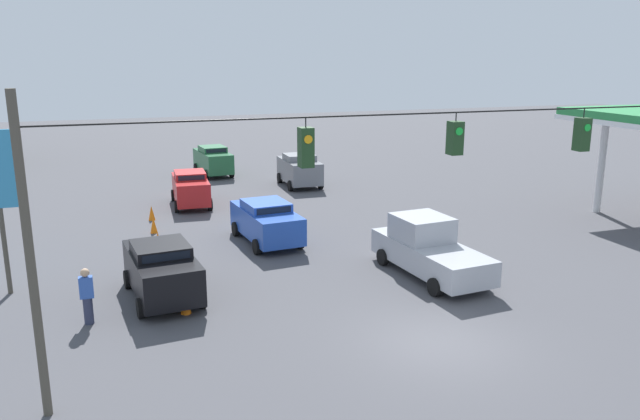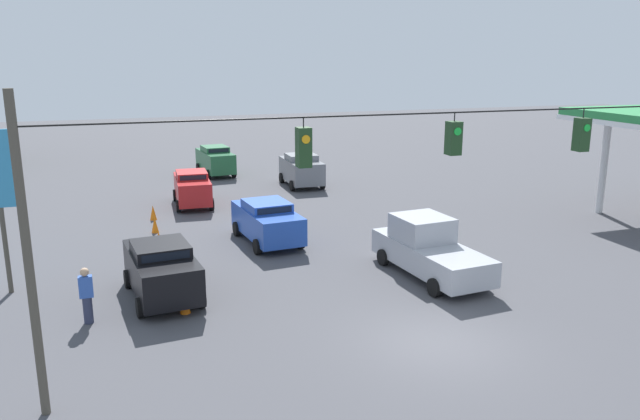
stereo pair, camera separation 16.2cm
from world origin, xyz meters
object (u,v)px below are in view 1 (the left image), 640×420
(overhead_signal_span, at_px, (452,191))
(traffic_cone_third, at_px, (166,257))
(traffic_cone_second, at_px, (169,279))
(sedan_black_parked_shoulder, at_px, (162,270))
(sedan_blue_withflow_mid, at_px, (266,221))
(traffic_cone_farthest, at_px, (152,213))
(traffic_cone_fourth, at_px, (158,240))
(sedan_red_withflow_far, at_px, (191,188))
(traffic_cone_nearest, at_px, (185,302))
(pickup_truck_silver_crossing_near, at_px, (428,249))
(sedan_green_withflow_deep, at_px, (213,160))
(pedestrian, at_px, (87,296))
(traffic_cone_fifth, at_px, (154,225))
(sedan_grey_oncoming_deep, at_px, (299,169))

(overhead_signal_span, distance_m, traffic_cone_third, 12.36)
(traffic_cone_second, bearing_deg, sedan_black_parked_shoulder, 68.75)
(sedan_blue_withflow_mid, xyz_separation_m, traffic_cone_farthest, (4.44, -5.43, -0.58))
(traffic_cone_third, xyz_separation_m, traffic_cone_fourth, (0.09, -2.35, 0.00))
(traffic_cone_fourth, bearing_deg, sedan_red_withflow_far, -107.68)
(traffic_cone_third, bearing_deg, traffic_cone_nearest, 91.68)
(pickup_truck_silver_crossing_near, distance_m, sedan_red_withflow_far, 15.46)
(sedan_green_withflow_deep, height_order, pedestrian, sedan_green_withflow_deep)
(sedan_blue_withflow_mid, bearing_deg, sedan_red_withflow_far, -74.59)
(sedan_blue_withflow_mid, bearing_deg, pickup_truck_silver_crossing_near, 127.86)
(traffic_cone_third, height_order, traffic_cone_fifth, same)
(traffic_cone_third, bearing_deg, pickup_truck_silver_crossing_near, 155.62)
(pickup_truck_silver_crossing_near, distance_m, traffic_cone_farthest, 14.57)
(traffic_cone_farthest, distance_m, pedestrian, 12.26)
(sedan_green_withflow_deep, bearing_deg, overhead_signal_span, 93.51)
(overhead_signal_span, relative_size, sedan_black_parked_shoulder, 4.56)
(traffic_cone_nearest, distance_m, traffic_cone_second, 2.31)
(overhead_signal_span, relative_size, traffic_cone_fourth, 27.47)
(sedan_blue_withflow_mid, bearing_deg, sedan_green_withflow_deep, -91.56)
(pedestrian, bearing_deg, traffic_cone_fourth, -110.53)
(overhead_signal_span, bearing_deg, sedan_grey_oncoming_deep, -96.96)
(overhead_signal_span, height_order, sedan_red_withflow_far, overhead_signal_span)
(traffic_cone_third, height_order, traffic_cone_farthest, same)
(sedan_red_withflow_far, distance_m, traffic_cone_third, 10.04)
(traffic_cone_nearest, relative_size, traffic_cone_fifth, 1.00)
(sedan_blue_withflow_mid, distance_m, sedan_red_withflow_far, 8.22)
(pickup_truck_silver_crossing_near, xyz_separation_m, traffic_cone_third, (9.08, -4.12, -0.60))
(overhead_signal_span, xyz_separation_m, traffic_cone_farthest, (6.60, -16.87, -4.10))
(traffic_cone_second, distance_m, traffic_cone_third, 2.56)
(sedan_blue_withflow_mid, bearing_deg, traffic_cone_farthest, -50.74)
(traffic_cone_fifth, bearing_deg, sedan_green_withflow_deep, -110.44)
(overhead_signal_span, height_order, sedan_grey_oncoming_deep, overhead_signal_span)
(traffic_cone_nearest, height_order, traffic_cone_second, same)
(sedan_red_withflow_far, relative_size, traffic_cone_third, 5.69)
(sedan_black_parked_shoulder, xyz_separation_m, traffic_cone_third, (-0.40, -3.26, -0.62))
(sedan_grey_oncoming_deep, bearing_deg, pedestrian, 55.42)
(traffic_cone_third, xyz_separation_m, traffic_cone_farthest, (-0.02, -7.27, 0.00))
(pedestrian, bearing_deg, traffic_cone_nearest, 176.39)
(overhead_signal_span, bearing_deg, pickup_truck_silver_crossing_near, -114.26)
(sedan_green_withflow_deep, xyz_separation_m, traffic_cone_second, (5.03, 20.80, -0.65))
(traffic_cone_fourth, xyz_separation_m, pedestrian, (2.63, 7.03, 0.52))
(traffic_cone_nearest, bearing_deg, sedan_red_withflow_far, -98.29)
(overhead_signal_span, distance_m, sedan_blue_withflow_mid, 12.16)
(sedan_red_withflow_far, relative_size, traffic_cone_second, 5.69)
(traffic_cone_second, height_order, traffic_cone_fifth, same)
(traffic_cone_fourth, xyz_separation_m, traffic_cone_farthest, (-0.10, -4.91, 0.00))
(sedan_green_withflow_deep, bearing_deg, traffic_cone_farthest, 66.00)
(sedan_black_parked_shoulder, distance_m, traffic_cone_nearest, 1.80)
(overhead_signal_span, bearing_deg, traffic_cone_second, -46.25)
(sedan_grey_oncoming_deep, bearing_deg, traffic_cone_fifth, 40.12)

